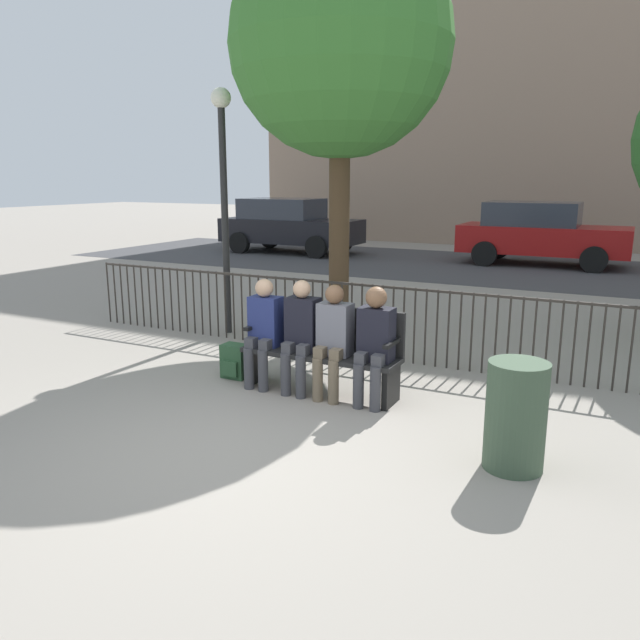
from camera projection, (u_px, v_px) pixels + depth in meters
name	position (u px, v px, depth m)	size (l,w,h in m)	color
ground_plane	(234.00, 450.00, 5.25)	(80.00, 80.00, 0.00)	gray
park_bench	(323.00, 347.00, 6.61)	(1.72, 0.45, 0.92)	black
seated_person_0	(264.00, 327.00, 6.76)	(0.34, 0.39, 1.19)	#3D3D42
seated_person_1	(301.00, 331.00, 6.55)	(0.34, 0.39, 1.21)	#3D3D42
seated_person_2	(333.00, 336.00, 6.39)	(0.34, 0.39, 1.19)	brown
seated_person_3	(374.00, 339.00, 6.18)	(0.34, 0.39, 1.20)	#3D3D42
backpack	(235.00, 361.00, 7.13)	(0.29, 0.24, 0.39)	#284C2D
fence_railing	(372.00, 315.00, 7.83)	(9.01, 0.03, 0.95)	#2D2823
tree_1	(340.00, 45.00, 8.28)	(3.00, 3.00, 5.48)	#4C3823
lamp_post	(223.00, 173.00, 8.75)	(0.28, 0.28, 3.45)	black
street_surface	(507.00, 268.00, 15.68)	(24.00, 6.00, 0.01)	#3D3D3F
parked_car_0	(540.00, 233.00, 16.17)	(4.20, 1.94, 1.62)	maroon
parked_car_2	(289.00, 225.00, 18.84)	(4.20, 1.94, 1.62)	black
building_facade	(568.00, 13.00, 20.93)	(20.00, 6.00, 15.23)	gray
trash_bin	(516.00, 416.00, 4.85)	(0.47, 0.47, 0.87)	#384C38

